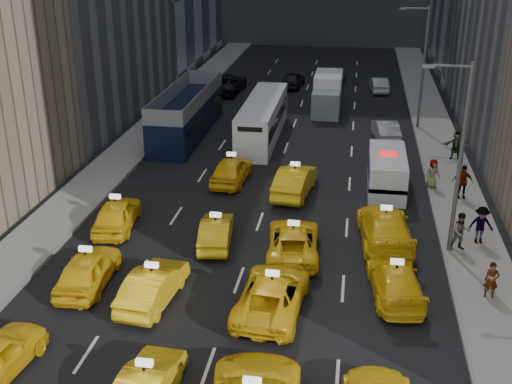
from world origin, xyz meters
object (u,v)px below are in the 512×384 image
city_bus (263,119)px  pedestrian_0 (491,280)px  box_truck (327,94)px  nypd_van (387,173)px  double_decker (187,112)px

city_bus → pedestrian_0: bearing=-62.2°
box_truck → pedestrian_0: bearing=-71.7°
pedestrian_0 → nypd_van: bearing=115.9°
box_truck → pedestrian_0: box_truck is taller
box_truck → nypd_van: bearing=-73.4°
nypd_van → pedestrian_0: bearing=-74.3°
nypd_van → box_truck: bearing=101.7°
pedestrian_0 → city_bus: bearing=129.2°
city_bus → box_truck: bearing=58.7°
nypd_van → city_bus: (-8.51, 8.42, 0.35)m
nypd_van → box_truck: (-4.34, 16.56, 0.39)m
double_decker → city_bus: size_ratio=1.09×
double_decker → box_truck: (9.70, 8.23, -0.27)m
nypd_van → pedestrian_0: 12.09m
box_truck → pedestrian_0: size_ratio=4.12×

